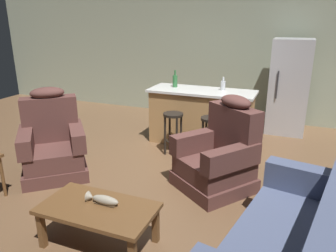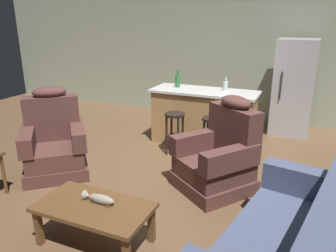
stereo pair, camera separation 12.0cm
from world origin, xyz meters
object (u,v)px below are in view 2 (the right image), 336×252
(kitchen_island, at_px, (203,117))
(bottle_tall_green, at_px, (226,86))
(coffee_table, at_px, (94,210))
(bottle_short_amber, at_px, (178,81))
(fish_figurine, at_px, (99,199))
(recliner_near_lamp, at_px, (54,143))
(couch, at_px, (287,251))
(bar_stool_right, at_px, (212,131))
(refrigerator, at_px, (293,88))
(recliner_near_island, at_px, (219,157))
(bar_stool_left, at_px, (175,126))

(kitchen_island, height_order, bottle_tall_green, bottle_tall_green)
(coffee_table, relative_size, bottle_short_amber, 3.70)
(bottle_tall_green, bearing_deg, kitchen_island, -159.57)
(fish_figurine, distance_m, recliner_near_lamp, 1.82)
(couch, bearing_deg, bottle_tall_green, -55.96)
(bar_stool_right, bearing_deg, bottle_tall_green, 90.96)
(recliner_near_lamp, height_order, bottle_tall_green, recliner_near_lamp)
(coffee_table, xyz_separation_m, refrigerator, (1.47, 4.22, 0.52))
(recliner_near_island, relative_size, bar_stool_left, 1.76)
(bar_stool_right, xyz_separation_m, bottle_tall_green, (-0.01, 0.75, 0.56))
(fish_figurine, height_order, bar_stool_right, bar_stool_right)
(recliner_near_island, height_order, bar_stool_left, recliner_near_island)
(couch, xyz_separation_m, kitchen_island, (-1.62, 2.85, 0.14))
(refrigerator, bearing_deg, fish_figurine, -109.24)
(refrigerator, relative_size, bottle_tall_green, 7.79)
(coffee_table, distance_m, bottle_tall_green, 3.24)
(bar_stool_left, height_order, bottle_short_amber, bottle_short_amber)
(coffee_table, bearing_deg, fish_figurine, 75.92)
(coffee_table, xyz_separation_m, bar_stool_right, (0.46, 2.39, 0.11))
(bar_stool_right, distance_m, bottle_tall_green, 0.94)
(refrigerator, bearing_deg, bar_stool_right, -118.78)
(coffee_table, bearing_deg, bar_stool_left, 93.78)
(refrigerator, xyz_separation_m, bottle_short_amber, (-1.86, -1.13, 0.18))
(couch, xyz_separation_m, bar_stool_right, (-1.28, 2.22, 0.13))
(kitchen_island, bearing_deg, fish_figurine, -92.03)
(kitchen_island, bearing_deg, coffee_table, -92.28)
(coffee_table, height_order, kitchen_island, kitchen_island)
(coffee_table, distance_m, bottle_short_amber, 3.19)
(coffee_table, relative_size, fish_figurine, 3.24)
(coffee_table, xyz_separation_m, bar_stool_left, (-0.16, 2.39, 0.11))
(recliner_near_island, distance_m, refrigerator, 2.77)
(bar_stool_right, relative_size, bottle_short_amber, 2.29)
(fish_figurine, xyz_separation_m, bottle_short_amber, (-0.41, 3.03, 0.60))
(bottle_tall_green, bearing_deg, refrigerator, 46.63)
(bottle_tall_green, bearing_deg, bar_stool_right, -89.04)
(couch, distance_m, bottle_short_amber, 3.69)
(fish_figurine, bearing_deg, kitchen_island, 87.97)
(bottle_short_amber, bearing_deg, recliner_near_lamp, -118.47)
(bar_stool_left, height_order, bar_stool_right, same)
(recliner_near_lamp, xyz_separation_m, kitchen_island, (1.59, 1.91, 0.06))
(bar_stool_left, relative_size, bar_stool_right, 1.00)
(coffee_table, height_order, recliner_near_island, recliner_near_island)
(kitchen_island, bearing_deg, couch, -60.36)
(bottle_tall_green, xyz_separation_m, bottle_short_amber, (-0.85, -0.05, 0.03))
(coffee_table, bearing_deg, bar_stool_right, 79.06)
(coffee_table, xyz_separation_m, recliner_near_lamp, (-1.47, 1.11, 0.06))
(bar_stool_left, bearing_deg, recliner_near_island, -40.70)
(bar_stool_left, distance_m, bottle_short_amber, 0.95)
(bar_stool_left, bearing_deg, refrigerator, 48.40)
(fish_figurine, xyz_separation_m, bottle_tall_green, (0.43, 3.08, 0.57))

